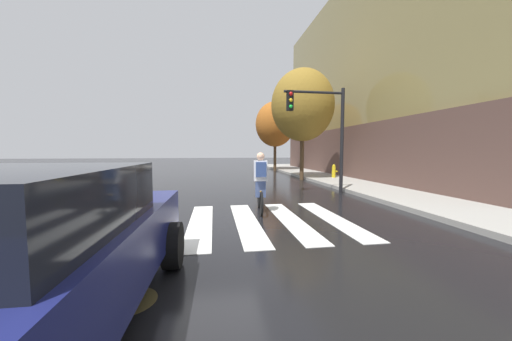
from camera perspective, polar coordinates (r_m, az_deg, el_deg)
ground_plane at (r=6.64m, az=-9.52°, el=-10.97°), size 120.00×120.00×0.00m
crosswalk_stripes at (r=6.65m, az=-11.69°, el=-10.93°), size 7.17×3.91×0.01m
manhole_cover at (r=3.74m, az=-25.47°, el=-23.71°), size 0.64×0.64×0.01m
sedan_near at (r=3.13m, az=-40.69°, el=-13.79°), size 2.25×4.64×1.59m
cyclist at (r=7.50m, az=0.95°, el=-2.60°), size 0.38×1.71×1.69m
traffic_light_near at (r=11.02m, az=13.96°, el=9.96°), size 2.47×0.28×4.20m
fire_hydrant at (r=16.59m, az=16.18°, el=-0.11°), size 0.33×0.22×0.78m
street_tree_near at (r=16.39m, az=9.84°, el=13.48°), size 3.66×3.66×6.50m
street_tree_mid at (r=23.19m, az=4.07°, el=9.76°), size 3.32×3.32×5.90m
corner_building at (r=24.63m, az=37.69°, el=13.76°), size 18.81×21.74×12.47m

